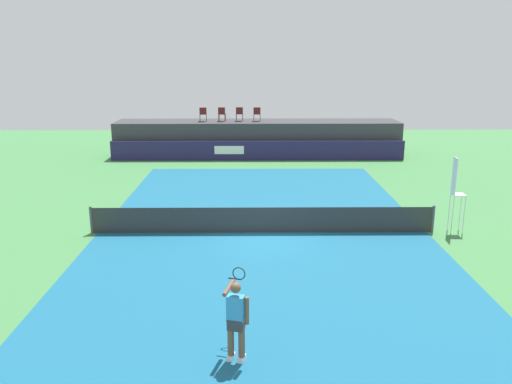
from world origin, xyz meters
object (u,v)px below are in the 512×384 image
(spectator_chair_right, at_px, (257,113))
(net_post_far, at_px, (433,219))
(net_post_near, at_px, (91,220))
(tennis_ball, at_px, (177,218))
(spectator_chair_center, at_px, (239,113))
(tennis_player, at_px, (236,318))
(spectator_chair_far_left, at_px, (203,114))
(spectator_chair_left, at_px, (222,113))
(umpire_chair, at_px, (456,190))

(spectator_chair_right, xyz_separation_m, net_post_far, (6.23, -15.16, -2.19))
(net_post_near, bearing_deg, tennis_ball, 28.94)
(spectator_chair_center, xyz_separation_m, spectator_chair_right, (1.11, -0.09, 0.00))
(net_post_far, distance_m, tennis_ball, 9.67)
(spectator_chair_right, distance_m, tennis_ball, 14.22)
(tennis_player, bearing_deg, net_post_near, 123.83)
(spectator_chair_far_left, bearing_deg, net_post_near, -100.33)
(spectator_chair_far_left, bearing_deg, spectator_chair_right, 0.85)
(spectator_chair_far_left, bearing_deg, tennis_ball, -89.50)
(spectator_chair_left, height_order, net_post_near, spectator_chair_left)
(spectator_chair_far_left, relative_size, tennis_ball, 13.06)
(spectator_chair_far_left, xyz_separation_m, net_post_near, (-2.75, -15.11, -2.19))
(spectator_chair_center, xyz_separation_m, tennis_ball, (-2.19, -13.67, -2.66))
(spectator_chair_center, bearing_deg, tennis_player, -89.00)
(spectator_chair_center, height_order, net_post_near, spectator_chair_center)
(spectator_chair_left, bearing_deg, spectator_chair_right, -0.26)
(spectator_chair_far_left, relative_size, spectator_chair_center, 1.00)
(spectator_chair_right, relative_size, umpire_chair, 0.32)
(spectator_chair_left, height_order, net_post_far, spectator_chair_left)
(spectator_chair_center, distance_m, net_post_near, 16.22)
(spectator_chair_center, relative_size, tennis_ball, 13.06)
(spectator_chair_center, bearing_deg, spectator_chair_right, -4.84)
(spectator_chair_right, bearing_deg, tennis_ball, -103.66)
(umpire_chair, height_order, tennis_player, umpire_chair)
(spectator_chair_left, distance_m, net_post_near, 15.83)
(spectator_chair_center, distance_m, spectator_chair_right, 1.12)
(net_post_near, height_order, tennis_player, tennis_player)
(spectator_chair_center, height_order, umpire_chair, spectator_chair_center)
(tennis_player, bearing_deg, spectator_chair_center, 91.00)
(spectator_chair_left, xyz_separation_m, spectator_chair_right, (2.23, -0.01, 0.00))
(spectator_chair_far_left, xyz_separation_m, umpire_chair, (10.37, -15.10, -1.11))
(spectator_chair_far_left, height_order, net_post_far, spectator_chair_far_left)
(spectator_chair_right, bearing_deg, umpire_chair, -65.34)
(net_post_near, xyz_separation_m, tennis_player, (5.47, -8.16, 0.46))
(spectator_chair_right, relative_size, net_post_near, 0.89)
(spectator_chair_center, bearing_deg, umpire_chair, -62.11)
(umpire_chair, distance_m, tennis_ball, 10.49)
(tennis_ball, bearing_deg, net_post_near, -151.06)
(spectator_chair_left, relative_size, tennis_player, 0.50)
(spectator_chair_right, distance_m, umpire_chair, 16.71)
(spectator_chair_far_left, distance_m, umpire_chair, 18.36)
(spectator_chair_left, xyz_separation_m, umpire_chair, (9.19, -15.16, -1.11))
(tennis_player, distance_m, tennis_ball, 10.12)
(spectator_chair_far_left, distance_m, tennis_ball, 13.78)
(spectator_chair_center, xyz_separation_m, net_post_far, (7.34, -15.25, -2.19))
(spectator_chair_left, bearing_deg, tennis_player, -86.25)
(spectator_chair_right, height_order, net_post_near, spectator_chair_right)
(spectator_chair_left, distance_m, umpire_chair, 17.76)
(spectator_chair_center, height_order, tennis_ball, spectator_chair_center)
(tennis_player, bearing_deg, spectator_chair_left, 93.75)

